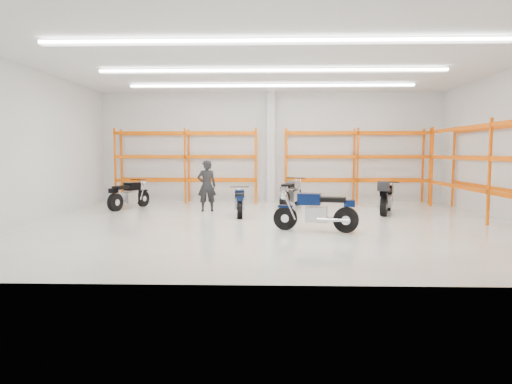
{
  "coord_description": "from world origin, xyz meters",
  "views": [
    {
      "loc": [
        -0.08,
        -12.9,
        2.05
      ],
      "look_at": [
        -0.46,
        0.5,
        0.88
      ],
      "focal_mm": 32.0,
      "sensor_mm": 36.0,
      "label": 1
    }
  ],
  "objects_px": {
    "motorcycle_back_a": "(128,196)",
    "motorcycle_back_d": "(386,198)",
    "motorcycle_back_b": "(240,203)",
    "motorcycle_back_c": "(291,194)",
    "standing_man": "(207,186)",
    "motorcycle_main": "(319,212)",
    "structural_column": "(271,147)"
  },
  "relations": [
    {
      "from": "motorcycle_back_c",
      "to": "standing_man",
      "type": "relative_size",
      "value": 1.2
    },
    {
      "from": "motorcycle_back_d",
      "to": "motorcycle_main",
      "type": "bearing_deg",
      "value": -127.12
    },
    {
      "from": "motorcycle_back_a",
      "to": "motorcycle_main",
      "type": "bearing_deg",
      "value": -34.83
    },
    {
      "from": "motorcycle_back_d",
      "to": "structural_column",
      "type": "relative_size",
      "value": 0.48
    },
    {
      "from": "motorcycle_back_c",
      "to": "structural_column",
      "type": "height_order",
      "value": "structural_column"
    },
    {
      "from": "motorcycle_back_c",
      "to": "motorcycle_back_a",
      "type": "bearing_deg",
      "value": -174.56
    },
    {
      "from": "motorcycle_main",
      "to": "standing_man",
      "type": "height_order",
      "value": "standing_man"
    },
    {
      "from": "motorcycle_back_b",
      "to": "motorcycle_back_c",
      "type": "height_order",
      "value": "motorcycle_back_c"
    },
    {
      "from": "motorcycle_back_a",
      "to": "structural_column",
      "type": "distance_m",
      "value": 6.01
    },
    {
      "from": "motorcycle_back_d",
      "to": "standing_man",
      "type": "distance_m",
      "value": 6.08
    },
    {
      "from": "motorcycle_back_b",
      "to": "standing_man",
      "type": "height_order",
      "value": "standing_man"
    },
    {
      "from": "motorcycle_main",
      "to": "standing_man",
      "type": "distance_m",
      "value": 5.27
    },
    {
      "from": "motorcycle_back_b",
      "to": "motorcycle_main",
      "type": "bearing_deg",
      "value": -50.98
    },
    {
      "from": "motorcycle_back_d",
      "to": "structural_column",
      "type": "height_order",
      "value": "structural_column"
    },
    {
      "from": "motorcycle_back_c",
      "to": "motorcycle_back_d",
      "type": "relative_size",
      "value": 1.0
    },
    {
      "from": "motorcycle_back_a",
      "to": "motorcycle_back_b",
      "type": "xyz_separation_m",
      "value": [
        4.15,
        -1.67,
        -0.06
      ]
    },
    {
      "from": "motorcycle_back_c",
      "to": "motorcycle_back_d",
      "type": "bearing_deg",
      "value": -27.53
    },
    {
      "from": "motorcycle_back_d",
      "to": "motorcycle_back_c",
      "type": "bearing_deg",
      "value": 152.47
    },
    {
      "from": "motorcycle_back_a",
      "to": "motorcycle_back_b",
      "type": "distance_m",
      "value": 4.47
    },
    {
      "from": "motorcycle_back_d",
      "to": "structural_column",
      "type": "bearing_deg",
      "value": 136.99
    },
    {
      "from": "motorcycle_back_a",
      "to": "motorcycle_back_d",
      "type": "bearing_deg",
      "value": -6.64
    },
    {
      "from": "motorcycle_main",
      "to": "standing_man",
      "type": "relative_size",
      "value": 1.23
    },
    {
      "from": "motorcycle_back_c",
      "to": "structural_column",
      "type": "distance_m",
      "value": 2.71
    },
    {
      "from": "standing_man",
      "to": "motorcycle_main",
      "type": "bearing_deg",
      "value": 118.77
    },
    {
      "from": "motorcycle_back_b",
      "to": "motorcycle_back_c",
      "type": "bearing_deg",
      "value": 51.97
    },
    {
      "from": "motorcycle_main",
      "to": "motorcycle_back_c",
      "type": "height_order",
      "value": "motorcycle_back_c"
    },
    {
      "from": "motorcycle_back_b",
      "to": "standing_man",
      "type": "bearing_deg",
      "value": 136.12
    },
    {
      "from": "motorcycle_back_a",
      "to": "standing_man",
      "type": "height_order",
      "value": "standing_man"
    },
    {
      "from": "motorcycle_back_a",
      "to": "motorcycle_back_d",
      "type": "xyz_separation_m",
      "value": [
        8.98,
        -1.05,
        0.05
      ]
    },
    {
      "from": "motorcycle_main",
      "to": "motorcycle_back_b",
      "type": "xyz_separation_m",
      "value": [
        -2.25,
        2.78,
        -0.08
      ]
    },
    {
      "from": "motorcycle_back_a",
      "to": "motorcycle_back_b",
      "type": "height_order",
      "value": "motorcycle_back_a"
    },
    {
      "from": "motorcycle_main",
      "to": "motorcycle_back_a",
      "type": "distance_m",
      "value": 7.8
    }
  ]
}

